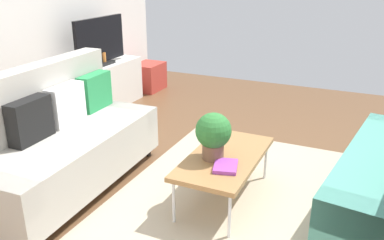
# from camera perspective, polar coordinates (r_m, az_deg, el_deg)

# --- Properties ---
(ground_plane) EXTENTS (7.68, 7.68, 0.00)m
(ground_plane) POSITION_cam_1_polar(r_m,az_deg,el_deg) (3.69, 5.53, -10.51)
(ground_plane) COLOR brown
(area_rug) EXTENTS (2.90, 2.20, 0.01)m
(area_rug) POSITION_cam_1_polar(r_m,az_deg,el_deg) (3.55, 7.23, -11.92)
(area_rug) COLOR tan
(area_rug) RESTS_ON ground_plane
(couch_beige) EXTENTS (1.93, 0.91, 1.10)m
(couch_beige) POSITION_cam_1_polar(r_m,az_deg,el_deg) (3.82, -18.00, -2.75)
(couch_beige) COLOR #B2ADA3
(couch_beige) RESTS_ON ground_plane
(coffee_table) EXTENTS (1.10, 0.56, 0.42)m
(coffee_table) POSITION_cam_1_polar(r_m,az_deg,el_deg) (3.45, 4.60, -5.39)
(coffee_table) COLOR #9E7042
(coffee_table) RESTS_ON ground_plane
(tv_console) EXTENTS (1.40, 0.44, 0.64)m
(tv_console) POSITION_cam_1_polar(r_m,az_deg,el_deg) (5.88, -12.42, 4.55)
(tv_console) COLOR silver
(tv_console) RESTS_ON ground_plane
(tv) EXTENTS (1.00, 0.20, 0.64)m
(tv) POSITION_cam_1_polar(r_m,az_deg,el_deg) (5.73, -12.74, 10.60)
(tv) COLOR black
(tv) RESTS_ON tv_console
(storage_trunk) EXTENTS (0.52, 0.40, 0.44)m
(storage_trunk) POSITION_cam_1_polar(r_m,az_deg,el_deg) (6.73, -6.08, 6.06)
(storage_trunk) COLOR #B2382D
(storage_trunk) RESTS_ON ground_plane
(potted_plant) EXTENTS (0.30, 0.30, 0.39)m
(potted_plant) POSITION_cam_1_polar(r_m,az_deg,el_deg) (3.30, 3.01, -1.90)
(potted_plant) COLOR brown
(potted_plant) RESTS_ON coffee_table
(table_book_0) EXTENTS (0.28, 0.24, 0.03)m
(table_book_0) POSITION_cam_1_polar(r_m,az_deg,el_deg) (3.23, 4.73, -6.47)
(table_book_0) COLOR purple
(table_book_0) RESTS_ON coffee_table
(vase_0) EXTENTS (0.14, 0.14, 0.13)m
(vase_0) POSITION_cam_1_polar(r_m,az_deg,el_deg) (5.39, -16.85, 6.94)
(vase_0) COLOR #B24C4C
(vase_0) RESTS_ON tv_console
(vase_1) EXTENTS (0.13, 0.13, 0.16)m
(vase_1) POSITION_cam_1_polar(r_m,az_deg,el_deg) (5.53, -15.51, 7.53)
(vase_1) COLOR silver
(vase_1) RESTS_ON tv_console
(bottle_0) EXTENTS (0.06, 0.06, 0.22)m
(bottle_0) POSITION_cam_1_polar(r_m,az_deg,el_deg) (5.61, -13.59, 8.24)
(bottle_0) COLOR purple
(bottle_0) RESTS_ON tv_console
(bottle_1) EXTENTS (0.06, 0.06, 0.17)m
(bottle_1) POSITION_cam_1_polar(r_m,az_deg,el_deg) (5.70, -12.91, 8.22)
(bottle_1) COLOR #3359B2
(bottle_1) RESTS_ON tv_console
(bottle_2) EXTENTS (0.06, 0.06, 0.17)m
(bottle_2) POSITION_cam_1_polar(r_m,az_deg,el_deg) (5.78, -12.26, 8.42)
(bottle_2) COLOR orange
(bottle_2) RESTS_ON tv_console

